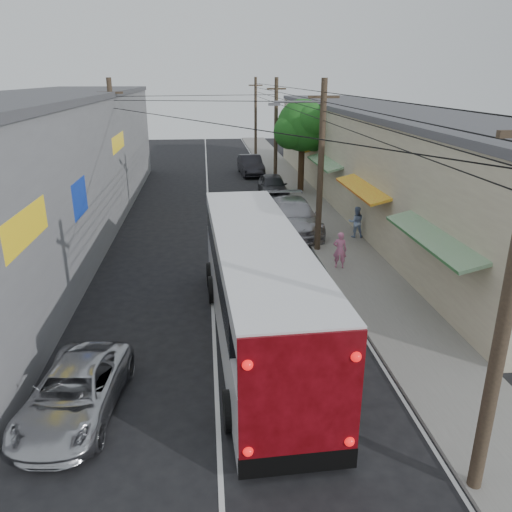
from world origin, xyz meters
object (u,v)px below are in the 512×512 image
at_px(coach_bus, 257,286).
at_px(parked_car_far, 251,165).
at_px(pedestrian_far, 356,222).
at_px(parked_car_mid, 273,186).
at_px(pedestrian_near, 340,250).
at_px(parked_suv, 294,216).
at_px(jeepney, 75,393).

bearing_deg(coach_bus, parked_car_far, 83.04).
distance_m(parked_car_far, pedestrian_far, 19.07).
distance_m(parked_car_mid, pedestrian_near, 14.47).
bearing_deg(parked_car_mid, coach_bus, -98.20).
relative_size(parked_car_mid, pedestrian_far, 2.82).
xyz_separation_m(coach_bus, parked_car_mid, (3.20, 20.09, -1.05)).
bearing_deg(pedestrian_near, pedestrian_far, -96.83).
bearing_deg(parked_suv, parked_car_mid, 88.84).
bearing_deg(pedestrian_near, jeepney, 63.04).
relative_size(parked_car_mid, pedestrian_near, 2.83).
relative_size(jeepney, pedestrian_far, 2.76).
bearing_deg(pedestrian_far, parked_car_mid, -67.22).
xyz_separation_m(parked_car_mid, parked_car_far, (-0.80, 8.50, 0.05)).
height_order(parked_suv, pedestrian_near, parked_suv).
xyz_separation_m(jeepney, pedestrian_far, (11.13, 13.35, 0.31)).
bearing_deg(parked_car_far, coach_bus, -98.39).
relative_size(coach_bus, parked_car_far, 2.46).
height_order(parked_car_far, pedestrian_near, pedestrian_near).
bearing_deg(coach_bus, jeepney, -147.16).
xyz_separation_m(pedestrian_near, pedestrian_far, (1.98, 4.25, 0.00)).
xyz_separation_m(jeepney, parked_suv, (8.13, 15.02, 0.25)).
height_order(parked_car_far, pedestrian_far, pedestrian_far).
bearing_deg(coach_bus, pedestrian_near, 51.11).
bearing_deg(pedestrian_far, coach_bus, 64.30).
bearing_deg(coach_bus, parked_suv, 72.37).
distance_m(parked_suv, parked_car_far, 17.04).
distance_m(parked_suv, parked_car_mid, 8.52).
xyz_separation_m(parked_car_far, pedestrian_far, (3.80, -18.68, 0.11)).
height_order(jeepney, parked_car_far, parked_car_far).
height_order(coach_bus, parked_car_far, coach_bus).
height_order(jeepney, pedestrian_near, pedestrian_near).
bearing_deg(coach_bus, parked_car_mid, 78.79).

